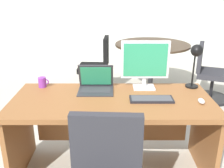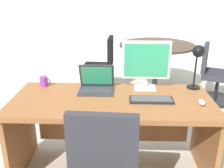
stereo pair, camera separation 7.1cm
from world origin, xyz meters
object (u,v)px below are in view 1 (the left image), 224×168
meeting_table (152,56)px  monitor (145,62)px  coffee_mug (43,82)px  desk (112,117)px  meeting_chair_near (209,77)px  mouse (201,101)px  meeting_chair_far (97,70)px  desk_lamp (196,56)px  laptop (96,82)px  keyboard (151,99)px

meeting_table → monitor: bearing=-101.0°
monitor → coffee_mug: size_ratio=4.44×
desk → meeting_chair_near: meeting_chair_near is taller
mouse → meeting_chair_far: bearing=115.0°
meeting_table → meeting_chair_near: 0.93m
desk_lamp → meeting_chair_far: size_ratio=0.47×
coffee_mug → meeting_chair_far: (0.41, 1.74, -0.42)m
desk_lamp → meeting_table: size_ratio=0.36×
coffee_mug → meeting_chair_near: 2.57m
desk_lamp → meeting_chair_near: bearing=63.1°
desk_lamp → coffee_mug: bearing=179.1°
mouse → meeting_chair_near: (0.74, 1.74, -0.39)m
monitor → meeting_table: bearing=79.0°
laptop → desk_lamp: size_ratio=0.77×
desk_lamp → keyboard: bearing=-146.0°
meeting_chair_far → desk_lamp: bearing=-60.1°
monitor → meeting_table: (0.33, 1.72, -0.38)m
laptop → meeting_table: (0.78, 1.76, -0.19)m
meeting_chair_near → meeting_chair_far: bearing=168.1°
mouse → desk: bearing=169.4°
mouse → coffee_mug: size_ratio=0.87×
desk_lamp → meeting_table: 1.77m
desk → keyboard: size_ratio=4.71×
coffee_mug → keyboard: bearing=-17.5°
desk → keyboard: (0.33, -0.08, 0.21)m
meeting_table → meeting_chair_near: meeting_chair_near is taller
keyboard → monitor: bearing=95.8°
meeting_chair_near → meeting_chair_far: meeting_chair_far is taller
monitor → meeting_chair_far: 1.95m
keyboard → desk_lamp: (0.43, 0.29, 0.29)m
keyboard → meeting_chair_far: meeting_chair_far is taller
desk → desk_lamp: size_ratio=4.12×
coffee_mug → meeting_table: 2.14m
keyboard → mouse: (0.40, -0.06, 0.01)m
monitor → laptop: 0.49m
desk_lamp → meeting_chair_far: bearing=119.9°
monitor → coffee_mug: monitor is taller
desk → meeting_chair_far: 1.99m
keyboard → mouse: mouse is taller
meeting_table → meeting_chair_near: bearing=-20.9°
desk → meeting_table: (0.64, 1.93, 0.07)m
mouse → desk_lamp: 0.45m
mouse → meeting_table: (-0.10, 2.06, -0.14)m
mouse → meeting_chair_near: size_ratio=0.10×
monitor → mouse: bearing=-38.8°
laptop → keyboard: (0.48, -0.25, -0.06)m
meeting_table → meeting_chair_near: size_ratio=1.37×
laptop → desk: bearing=-48.3°
mouse → meeting_table: 2.07m
monitor → keyboard: size_ratio=1.23×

